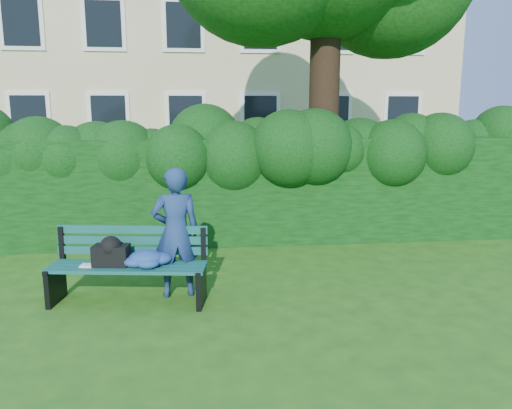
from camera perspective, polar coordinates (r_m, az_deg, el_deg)
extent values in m
plane|color=#215417|center=(6.80, 0.57, -8.85)|extent=(80.00, 80.00, 0.00)
cube|color=#C4B484|center=(20.69, -4.47, 21.29)|extent=(16.00, 8.00, 12.00)
cube|color=white|center=(17.14, -24.48, 9.04)|extent=(1.30, 0.08, 1.60)
cube|color=black|center=(17.11, -24.52, 9.03)|extent=(1.05, 0.04, 1.35)
cube|color=white|center=(16.57, -16.46, 9.53)|extent=(1.30, 0.08, 1.60)
cube|color=black|center=(16.53, -16.48, 9.53)|extent=(1.05, 0.04, 1.35)
cube|color=white|center=(16.34, -8.02, 9.85)|extent=(1.30, 0.08, 1.60)
cube|color=black|center=(16.30, -8.02, 9.85)|extent=(1.05, 0.04, 1.35)
cube|color=white|center=(16.45, 0.49, 9.97)|extent=(1.30, 0.08, 1.60)
cube|color=black|center=(16.41, 0.51, 9.97)|extent=(1.05, 0.04, 1.35)
cube|color=white|center=(16.91, 8.72, 9.87)|extent=(1.30, 0.08, 1.60)
cube|color=black|center=(16.87, 8.75, 9.87)|extent=(1.05, 0.04, 1.35)
cube|color=white|center=(17.68, 16.35, 9.61)|extent=(1.30, 0.08, 1.60)
cube|color=black|center=(17.65, 16.40, 9.60)|extent=(1.05, 0.04, 1.35)
cube|color=white|center=(17.32, -25.25, 18.31)|extent=(1.30, 0.08, 1.60)
cube|color=black|center=(17.28, -25.30, 18.32)|extent=(1.05, 0.04, 1.35)
cube|color=white|center=(16.75, -17.01, 19.14)|extent=(1.30, 0.08, 1.60)
cube|color=black|center=(16.71, -17.03, 19.15)|extent=(1.05, 0.04, 1.35)
cube|color=white|center=(16.52, -8.29, 19.61)|extent=(1.30, 0.08, 1.60)
cube|color=black|center=(16.48, -8.30, 19.63)|extent=(1.05, 0.04, 1.35)
cube|color=white|center=(16.63, 0.51, 19.66)|extent=(1.30, 0.08, 1.60)
cube|color=black|center=(16.59, 0.53, 19.68)|extent=(1.05, 0.04, 1.35)
cube|color=white|center=(17.09, 9.01, 19.30)|extent=(1.30, 0.08, 1.60)
cube|color=black|center=(17.05, 9.04, 19.32)|extent=(1.05, 0.04, 1.35)
cube|color=white|center=(17.85, 16.87, 18.61)|extent=(1.30, 0.08, 1.60)
cube|color=black|center=(17.82, 16.92, 18.63)|extent=(1.05, 0.04, 1.35)
cube|color=black|center=(8.70, -1.18, 1.69)|extent=(10.00, 1.00, 1.80)
cylinder|color=black|center=(9.42, 7.81, 12.70)|extent=(0.55, 0.55, 5.20)
cube|color=#0D4543|center=(6.00, -14.99, -7.45)|extent=(1.86, 0.37, 0.04)
cube|color=#0D4543|center=(6.11, -14.66, -7.10)|extent=(1.86, 0.37, 0.04)
cube|color=#0D4543|center=(6.22, -14.35, -6.76)|extent=(1.86, 0.37, 0.04)
cube|color=#0D4543|center=(6.33, -14.05, -6.43)|extent=(1.86, 0.37, 0.04)
cube|color=#0D4543|center=(6.37, -13.92, -5.10)|extent=(1.85, 0.30, 0.10)
cube|color=#0D4543|center=(6.34, -13.94, -3.95)|extent=(1.85, 0.30, 0.10)
cube|color=#0D4543|center=(6.32, -13.97, -2.79)|extent=(1.85, 0.30, 0.10)
cube|color=black|center=(6.54, -21.93, -8.48)|extent=(0.13, 0.50, 0.44)
cube|color=black|center=(6.64, -21.31, -4.25)|extent=(0.07, 0.07, 0.45)
cube|color=black|center=(6.43, -22.25, -6.77)|extent=(0.12, 0.42, 0.05)
cube|color=black|center=(6.06, -6.26, -9.26)|extent=(0.13, 0.50, 0.44)
cube|color=black|center=(6.17, -6.01, -4.68)|extent=(0.07, 0.07, 0.45)
cube|color=black|center=(5.94, -6.38, -7.44)|extent=(0.12, 0.42, 0.05)
cube|color=white|center=(6.25, -18.60, -6.62)|extent=(0.20, 0.15, 0.02)
cube|color=black|center=(6.18, -16.21, -5.60)|extent=(0.44, 0.29, 0.25)
imported|color=navy|center=(6.19, -9.14, -3.20)|extent=(0.63, 0.46, 1.62)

